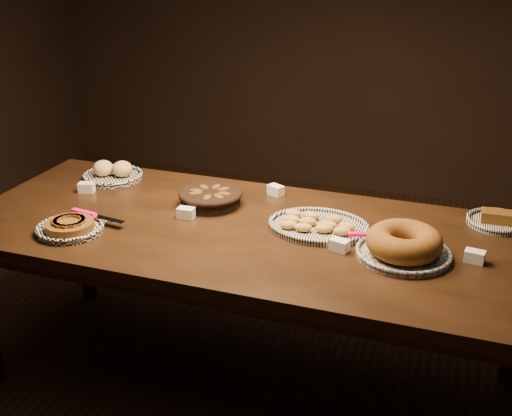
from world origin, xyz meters
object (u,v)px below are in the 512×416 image
(buffet_table, at_px, (251,245))
(apple_tart_plate, at_px, (70,227))
(madeleine_platter, at_px, (318,225))
(bundt_cake_plate, at_px, (404,245))

(buffet_table, xyz_separation_m, apple_tart_plate, (-0.67, -0.27, 0.09))
(madeleine_platter, height_order, bundt_cake_plate, bundt_cake_plate)
(apple_tart_plate, bearing_deg, buffet_table, 37.08)
(madeleine_platter, relative_size, bundt_cake_plate, 1.02)
(buffet_table, height_order, apple_tart_plate, apple_tart_plate)
(buffet_table, bearing_deg, bundt_cake_plate, -3.99)
(bundt_cake_plate, bearing_deg, madeleine_platter, 161.88)
(buffet_table, bearing_deg, apple_tart_plate, -158.11)
(buffet_table, xyz_separation_m, madeleine_platter, (0.26, 0.08, 0.09))
(madeleine_platter, bearing_deg, buffet_table, -145.71)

